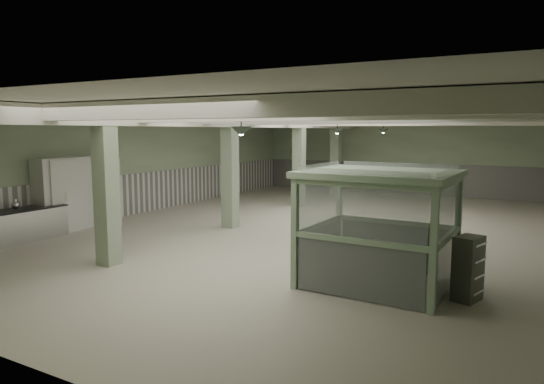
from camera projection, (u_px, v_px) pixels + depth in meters
The scene contains 26 objects.
floor at pixel (315, 229), 15.19m from camera, with size 20.00×20.00×0.00m, color #BCB8A5.
ceiling at pixel (316, 113), 14.74m from camera, with size 14.00×20.00×0.02m, color silver.
wall_back at pixel (399, 157), 23.64m from camera, with size 14.00×0.02×3.60m, color #ACC39C.
wall_front at pixel (2, 229), 6.30m from camera, with size 14.00×0.02×3.60m, color #ACC39C.
wall_left at pixel (146, 164), 18.34m from camera, with size 0.02×20.00×3.60m, color #ACC39C.
wainscot_left at pixel (147, 192), 18.46m from camera, with size 0.05×19.90×1.50m, color silver.
wainscot_back at pixel (398, 178), 23.75m from camera, with size 13.90×0.05×1.50m, color silver.
girder at pixel (246, 121), 15.97m from camera, with size 0.45×19.90×0.40m, color silver.
beam_a at pixel (137, 110), 8.26m from camera, with size 13.90×0.35×0.32m, color silver.
beam_b at pixel (222, 114), 10.43m from camera, with size 13.90×0.35×0.32m, color silver.
beam_c at pixel (277, 117), 12.60m from camera, with size 13.90×0.35×0.32m, color silver.
beam_d at pixel (316, 119), 14.76m from camera, with size 13.90×0.35×0.32m, color silver.
beam_e at pixel (345, 121), 16.93m from camera, with size 13.90×0.35×0.32m, color silver.
beam_f at pixel (367, 122), 19.10m from camera, with size 13.90×0.35×0.32m, color silver.
beam_g at pixel (385, 123), 21.27m from camera, with size 13.90×0.35×0.32m, color silver.
column_a at pixel (106, 187), 10.97m from camera, with size 0.42×0.42×3.60m, color #8DA283.
column_b at pixel (230, 171), 15.31m from camera, with size 0.42×0.42×3.60m, color #8DA283.
column_c at pixel (299, 162), 19.64m from camera, with size 0.42×0.42×3.60m, color #8DA283.
column_d at pixel (336, 157), 23.11m from camera, with size 0.42×0.42×3.60m, color #8DA283.
pendant_front at pixel (241, 132), 10.23m from camera, with size 0.44×0.44×0.22m, color #2C3B2F.
pendant_mid at pixel (337, 131), 15.00m from camera, with size 0.44×0.44×0.22m, color #2C3B2F.
pendant_back at pixel (383, 131), 19.34m from camera, with size 0.44×0.44×0.22m, color #2C3B2F.
pitcher_far at pixel (15, 204), 13.37m from camera, with size 0.21×0.24×0.30m, color #BCBCC1, non-canonical shape.
walkin_cooler at pixel (75, 192), 15.15m from camera, with size 1.20×2.53×2.32m.
guard_booth at pixel (379, 206), 9.55m from camera, with size 2.93×2.51×2.39m.
filing_cabinet at pixel (468, 268), 8.76m from camera, with size 0.38×0.55×1.19m, color #4E5143.
Camera 1 is at (6.08, -13.70, 3.07)m, focal length 32.00 mm.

